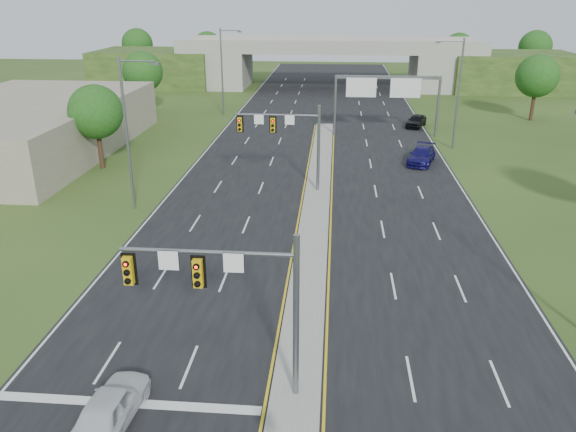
% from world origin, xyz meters
% --- Properties ---
extents(ground, '(240.00, 240.00, 0.00)m').
position_xyz_m(ground, '(0.00, 0.00, 0.00)').
color(ground, '#264017').
rests_on(ground, ground).
extents(road, '(24.00, 160.00, 0.02)m').
position_xyz_m(road, '(0.00, 35.00, 0.01)').
color(road, black).
rests_on(road, ground).
extents(median, '(2.00, 54.00, 0.16)m').
position_xyz_m(median, '(0.00, 23.00, 0.10)').
color(median, gray).
rests_on(median, road).
extents(lane_markings, '(23.72, 160.00, 0.01)m').
position_xyz_m(lane_markings, '(-0.60, 28.91, 0.02)').
color(lane_markings, gold).
rests_on(lane_markings, road).
extents(signal_mast_near, '(6.62, 0.60, 7.00)m').
position_xyz_m(signal_mast_near, '(-2.26, -0.07, 4.73)').
color(signal_mast_near, slate).
rests_on(signal_mast_near, ground).
extents(signal_mast_far, '(6.62, 0.60, 7.00)m').
position_xyz_m(signal_mast_far, '(-2.26, 24.93, 4.73)').
color(signal_mast_far, slate).
rests_on(signal_mast_far, ground).
extents(sign_gantry, '(11.58, 0.44, 6.67)m').
position_xyz_m(sign_gantry, '(6.68, 44.92, 5.24)').
color(sign_gantry, slate).
rests_on(sign_gantry, ground).
extents(overpass, '(80.00, 14.00, 8.10)m').
position_xyz_m(overpass, '(0.00, 80.00, 3.55)').
color(overpass, gray).
rests_on(overpass, ground).
extents(lightpole_l_mid, '(2.85, 0.25, 11.00)m').
position_xyz_m(lightpole_l_mid, '(-13.30, 20.00, 6.10)').
color(lightpole_l_mid, slate).
rests_on(lightpole_l_mid, ground).
extents(lightpole_l_far, '(2.85, 0.25, 11.00)m').
position_xyz_m(lightpole_l_far, '(-13.30, 55.00, 6.10)').
color(lightpole_l_far, slate).
rests_on(lightpole_l_far, ground).
extents(lightpole_r_far, '(2.85, 0.25, 11.00)m').
position_xyz_m(lightpole_r_far, '(13.30, 40.00, 6.10)').
color(lightpole_r_far, slate).
rests_on(lightpole_r_far, ground).
extents(tree_l_near, '(4.80, 4.80, 7.60)m').
position_xyz_m(tree_l_near, '(-20.00, 30.00, 5.18)').
color(tree_l_near, '#382316').
rests_on(tree_l_near, ground).
extents(tree_l_mid, '(5.20, 5.20, 8.12)m').
position_xyz_m(tree_l_mid, '(-24.00, 55.00, 5.51)').
color(tree_l_mid, '#382316').
rests_on(tree_l_mid, ground).
extents(tree_r_mid, '(5.20, 5.20, 8.12)m').
position_xyz_m(tree_r_mid, '(26.00, 55.00, 5.51)').
color(tree_r_mid, '#382316').
rests_on(tree_r_mid, ground).
extents(tree_back_a, '(6.00, 6.00, 8.85)m').
position_xyz_m(tree_back_a, '(-38.00, 94.00, 5.84)').
color(tree_back_a, '#382316').
rests_on(tree_back_a, ground).
extents(tree_back_b, '(5.60, 5.60, 8.32)m').
position_xyz_m(tree_back_b, '(-24.00, 94.00, 5.51)').
color(tree_back_b, '#382316').
rests_on(tree_back_b, ground).
extents(tree_back_c, '(5.60, 5.60, 8.32)m').
position_xyz_m(tree_back_c, '(24.00, 94.00, 5.51)').
color(tree_back_c, '#382316').
rests_on(tree_back_c, ground).
extents(tree_back_d, '(6.00, 6.00, 8.85)m').
position_xyz_m(tree_back_d, '(38.00, 94.00, 5.84)').
color(tree_back_d, '#382316').
rests_on(tree_back_d, ground).
extents(commercial_building, '(18.00, 30.00, 5.00)m').
position_xyz_m(commercial_building, '(-30.00, 35.00, 2.50)').
color(commercial_building, gray).
rests_on(commercial_building, ground).
extents(car_white, '(2.00, 4.37, 1.45)m').
position_xyz_m(car_white, '(-6.71, -2.00, 0.75)').
color(car_white, silver).
rests_on(car_white, road).
extents(car_far_b, '(3.54, 5.53, 1.49)m').
position_xyz_m(car_far_b, '(9.48, 34.06, 0.77)').
color(car_far_b, '#0F0C4C').
rests_on(car_far_b, road).
extents(car_far_c, '(3.23, 4.68, 1.48)m').
position_xyz_m(car_far_c, '(11.00, 49.95, 0.76)').
color(car_far_c, black).
rests_on(car_far_c, road).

